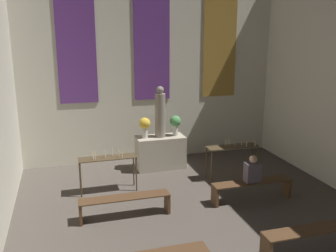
{
  "coord_description": "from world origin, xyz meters",
  "views": [
    {
      "loc": [
        -2.64,
        -1.15,
        3.87
      ],
      "look_at": [
        0.0,
        8.02,
        1.45
      ],
      "focal_mm": 40.0,
      "sensor_mm": 36.0,
      "label": 1
    }
  ],
  "objects_px": {
    "altar": "(160,152)",
    "pew_back_left": "(125,202)",
    "flower_vase_right": "(175,123)",
    "candle_rack_left": "(108,162)",
    "pew_back_right": "(252,187)",
    "candle_rack_right": "(233,151)",
    "person_seated": "(253,171)",
    "pew_second_right": "(313,235)",
    "statue": "(160,114)",
    "flower_vase_left": "(145,125)"
  },
  "relations": [
    {
      "from": "altar",
      "to": "pew_back_left",
      "type": "xyz_separation_m",
      "value": [
        -1.5,
        -2.7,
        -0.13
      ]
    },
    {
      "from": "flower_vase_right",
      "to": "pew_back_left",
      "type": "xyz_separation_m",
      "value": [
        -1.95,
        -2.7,
        -0.98
      ]
    },
    {
      "from": "candle_rack_left",
      "to": "pew_back_right",
      "type": "xyz_separation_m",
      "value": [
        3.17,
        -1.45,
        -0.42
      ]
    },
    {
      "from": "candle_rack_right",
      "to": "person_seated",
      "type": "xyz_separation_m",
      "value": [
        -0.18,
        -1.45,
        -0.01
      ]
    },
    {
      "from": "candle_rack_left",
      "to": "pew_second_right",
      "type": "relative_size",
      "value": 0.73
    },
    {
      "from": "person_seated",
      "to": "flower_vase_right",
      "type": "bearing_deg",
      "value": 111.13
    },
    {
      "from": "statue",
      "to": "flower_vase_left",
      "type": "bearing_deg",
      "value": 180.0
    },
    {
      "from": "flower_vase_left",
      "to": "pew_back_right",
      "type": "height_order",
      "value": "flower_vase_left"
    },
    {
      "from": "candle_rack_left",
      "to": "flower_vase_left",
      "type": "bearing_deg",
      "value": 45.73
    },
    {
      "from": "altar",
      "to": "statue",
      "type": "height_order",
      "value": "statue"
    },
    {
      "from": "pew_back_right",
      "to": "candle_rack_right",
      "type": "bearing_deg",
      "value": 82.99
    },
    {
      "from": "statue",
      "to": "pew_second_right",
      "type": "bearing_deg",
      "value": -73.11
    },
    {
      "from": "altar",
      "to": "pew_back_right",
      "type": "height_order",
      "value": "altar"
    },
    {
      "from": "pew_back_right",
      "to": "person_seated",
      "type": "bearing_deg",
      "value": 180.0
    },
    {
      "from": "pew_back_right",
      "to": "pew_back_left",
      "type": "bearing_deg",
      "value": 180.0
    },
    {
      "from": "candle_rack_left",
      "to": "candle_rack_right",
      "type": "bearing_deg",
      "value": -0.01
    },
    {
      "from": "altar",
      "to": "pew_back_left",
      "type": "distance_m",
      "value": 3.09
    },
    {
      "from": "flower_vase_left",
      "to": "flower_vase_right",
      "type": "bearing_deg",
      "value": 0.0
    },
    {
      "from": "person_seated",
      "to": "pew_back_right",
      "type": "bearing_deg",
      "value": -0.0
    },
    {
      "from": "flower_vase_right",
      "to": "candle_rack_right",
      "type": "bearing_deg",
      "value": -45.58
    },
    {
      "from": "altar",
      "to": "person_seated",
      "type": "xyz_separation_m",
      "value": [
        1.49,
        -2.7,
        0.27
      ]
    },
    {
      "from": "flower_vase_right",
      "to": "pew_back_right",
      "type": "bearing_deg",
      "value": -68.74
    },
    {
      "from": "altar",
      "to": "pew_back_left",
      "type": "bearing_deg",
      "value": -119.06
    },
    {
      "from": "statue",
      "to": "flower_vase_left",
      "type": "distance_m",
      "value": 0.54
    },
    {
      "from": "candle_rack_right",
      "to": "pew_back_left",
      "type": "bearing_deg",
      "value": -155.53
    },
    {
      "from": "candle_rack_left",
      "to": "pew_back_left",
      "type": "distance_m",
      "value": 1.52
    },
    {
      "from": "candle_rack_left",
      "to": "pew_second_right",
      "type": "bearing_deg",
      "value": -49.31
    },
    {
      "from": "candle_rack_right",
      "to": "pew_second_right",
      "type": "xyz_separation_m",
      "value": [
        -0.18,
        -3.69,
        -0.42
      ]
    },
    {
      "from": "statue",
      "to": "person_seated",
      "type": "bearing_deg",
      "value": -61.05
    },
    {
      "from": "altar",
      "to": "flower_vase_right",
      "type": "relative_size",
      "value": 2.36
    },
    {
      "from": "candle_rack_right",
      "to": "person_seated",
      "type": "relative_size",
      "value": 2.19
    },
    {
      "from": "pew_second_right",
      "to": "person_seated",
      "type": "relative_size",
      "value": 3.01
    },
    {
      "from": "altar",
      "to": "candle_rack_left",
      "type": "xyz_separation_m",
      "value": [
        -1.67,
        -1.25,
        0.29
      ]
    },
    {
      "from": "candle_rack_right",
      "to": "pew_back_left",
      "type": "xyz_separation_m",
      "value": [
        -3.18,
        -1.45,
        -0.42
      ]
    },
    {
      "from": "altar",
      "to": "candle_rack_left",
      "type": "height_order",
      "value": "candle_rack_left"
    },
    {
      "from": "statue",
      "to": "person_seated",
      "type": "xyz_separation_m",
      "value": [
        1.49,
        -2.7,
        -0.88
      ]
    },
    {
      "from": "flower_vase_left",
      "to": "pew_second_right",
      "type": "xyz_separation_m",
      "value": [
        1.95,
        -4.94,
        -0.98
      ]
    },
    {
      "from": "flower_vase_right",
      "to": "pew_second_right",
      "type": "height_order",
      "value": "flower_vase_right"
    },
    {
      "from": "candle_rack_right",
      "to": "pew_back_right",
      "type": "height_order",
      "value": "candle_rack_right"
    },
    {
      "from": "candle_rack_left",
      "to": "pew_back_right",
      "type": "height_order",
      "value": "candle_rack_left"
    },
    {
      "from": "pew_second_right",
      "to": "statue",
      "type": "bearing_deg",
      "value": 106.89
    },
    {
      "from": "candle_rack_left",
      "to": "pew_second_right",
      "type": "xyz_separation_m",
      "value": [
        3.17,
        -3.69,
        -0.42
      ]
    },
    {
      "from": "statue",
      "to": "pew_back_right",
      "type": "height_order",
      "value": "statue"
    },
    {
      "from": "pew_second_right",
      "to": "pew_back_right",
      "type": "bearing_deg",
      "value": 90.0
    },
    {
      "from": "pew_back_left",
      "to": "statue",
      "type": "bearing_deg",
      "value": 60.94
    },
    {
      "from": "flower_vase_right",
      "to": "pew_back_left",
      "type": "relative_size",
      "value": 0.3
    },
    {
      "from": "flower_vase_left",
      "to": "candle_rack_right",
      "type": "xyz_separation_m",
      "value": [
        2.13,
        -1.25,
        -0.56
      ]
    },
    {
      "from": "person_seated",
      "to": "altar",
      "type": "bearing_deg",
      "value": 118.95
    },
    {
      "from": "altar",
      "to": "person_seated",
      "type": "distance_m",
      "value": 3.1
    },
    {
      "from": "flower_vase_right",
      "to": "candle_rack_right",
      "type": "distance_m",
      "value": 1.84
    }
  ]
}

